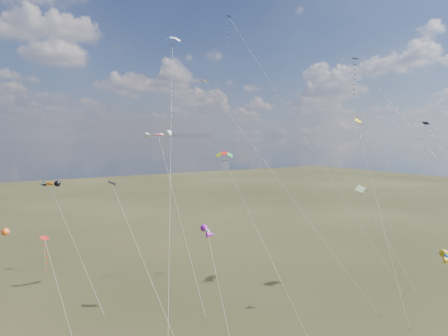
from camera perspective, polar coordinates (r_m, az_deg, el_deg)
diamond_black_high at (r=67.80m, az=19.66°, el=10.46°), size 5.40×30.31×35.93m
diamond_navy_tall at (r=67.77m, az=2.82°, el=16.22°), size 17.34×22.70×43.17m
diamond_black_mid at (r=42.50m, az=-13.05°, el=-8.87°), size 5.13×9.78×18.67m
diamond_red_low at (r=50.36m, az=-24.05°, el=-11.75°), size 2.57×8.09×12.09m
diamond_navy_right at (r=58.01m, az=27.34°, el=1.41°), size 3.96×15.63×25.22m
diamond_orange_center at (r=56.82m, az=5.52°, el=1.39°), size 14.94×21.20×31.74m
parafoil_yellow at (r=66.56m, az=18.62°, el=6.58°), size 9.14×16.17×26.74m
parafoil_blue_white at (r=62.01m, az=-7.41°, el=17.73°), size 11.31×20.59×38.39m
parafoil_striped at (r=65.18m, az=19.12°, el=-2.67°), size 4.91×8.83×16.12m
parafoil_tricolor at (r=52.62m, az=0.12°, el=1.99°), size 4.73×13.83×21.65m
novelty_orange_black at (r=60.62m, az=-23.61°, el=-2.14°), size 6.06×10.73×17.22m
novelty_white_purple at (r=42.83m, az=-2.38°, el=-9.03°), size 1.63×9.22×13.77m
novelty_redwhite_stripe at (r=61.26m, az=-9.32°, el=4.67°), size 3.72×14.45×24.20m
novelty_blue_yellow at (r=47.39m, az=29.21°, el=-11.06°), size 6.30×9.48×11.60m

